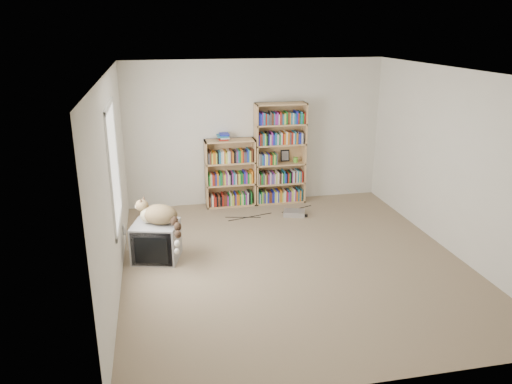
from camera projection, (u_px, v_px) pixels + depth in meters
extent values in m
cube|color=gray|center=(293.00, 261.00, 6.76)|extent=(4.50, 5.00, 0.01)
cube|color=silver|center=(256.00, 133.00, 8.68)|extent=(4.50, 0.02, 2.50)
cube|color=silver|center=(380.00, 257.00, 4.04)|extent=(4.50, 0.02, 2.50)
cube|color=silver|center=(113.00, 183.00, 5.93)|extent=(0.02, 5.00, 2.50)
cube|color=silver|center=(454.00, 163.00, 6.79)|extent=(0.02, 5.00, 2.50)
cube|color=white|center=(298.00, 72.00, 5.96)|extent=(4.50, 5.00, 0.02)
cube|color=white|center=(114.00, 166.00, 6.07)|extent=(0.02, 1.22, 1.52)
cube|color=#969698|center=(156.00, 241.00, 6.74)|extent=(0.71, 0.67, 0.51)
cube|color=black|center=(152.00, 249.00, 6.50)|extent=(0.53, 0.17, 0.47)
cube|color=black|center=(151.00, 251.00, 6.48)|extent=(0.43, 0.12, 0.36)
cube|color=black|center=(158.00, 238.00, 6.85)|extent=(0.42, 0.37, 0.31)
ellipsoid|color=#392917|center=(160.00, 214.00, 6.62)|extent=(0.57, 0.47, 0.27)
ellipsoid|color=#392917|center=(169.00, 216.00, 6.60)|extent=(0.29, 0.31, 0.20)
ellipsoid|color=#C9B791|center=(148.00, 215.00, 6.63)|extent=(0.24, 0.24, 0.22)
ellipsoid|color=#392917|center=(142.00, 205.00, 6.61)|extent=(0.22, 0.21, 0.16)
sphere|color=beige|center=(137.00, 207.00, 6.63)|extent=(0.09, 0.09, 0.07)
cone|color=black|center=(141.00, 201.00, 6.55)|extent=(0.09, 0.09, 0.08)
cone|color=black|center=(144.00, 199.00, 6.64)|extent=(0.09, 0.09, 0.08)
cube|color=tan|center=(256.00, 155.00, 8.64)|extent=(0.03, 0.30, 1.77)
cube|color=tan|center=(304.00, 153.00, 8.81)|extent=(0.02, 0.30, 1.77)
cube|color=tan|center=(278.00, 152.00, 8.85)|extent=(0.89, 0.03, 1.77)
cube|color=tan|center=(281.00, 104.00, 8.45)|extent=(0.89, 0.30, 0.02)
cube|color=tan|center=(279.00, 201.00, 9.01)|extent=(0.89, 0.30, 0.03)
cube|color=tan|center=(280.00, 182.00, 8.89)|extent=(0.89, 0.30, 0.03)
cube|color=tan|center=(280.00, 164.00, 8.78)|extent=(0.89, 0.30, 0.02)
cube|color=tan|center=(280.00, 144.00, 8.67)|extent=(0.89, 0.30, 0.02)
cube|color=tan|center=(281.00, 124.00, 8.56)|extent=(0.89, 0.30, 0.02)
cube|color=#A81F16|center=(279.00, 195.00, 8.97)|extent=(0.81, 0.24, 0.19)
cube|color=#1D27BC|center=(280.00, 177.00, 8.86)|extent=(0.81, 0.24, 0.19)
cube|color=#147529|center=(280.00, 158.00, 8.75)|extent=(0.81, 0.24, 0.19)
cube|color=#F7E9CB|center=(280.00, 138.00, 8.64)|extent=(0.81, 0.24, 0.19)
cube|color=black|center=(281.00, 118.00, 8.52)|extent=(0.81, 0.24, 0.19)
cube|color=tan|center=(206.00, 174.00, 8.57)|extent=(0.02, 0.30, 1.18)
cube|color=tan|center=(254.00, 172.00, 8.73)|extent=(0.02, 0.30, 1.18)
cube|color=tan|center=(229.00, 171.00, 8.78)|extent=(0.86, 0.03, 1.18)
cube|color=tan|center=(230.00, 140.00, 8.47)|extent=(0.86, 0.30, 0.02)
cube|color=tan|center=(231.00, 204.00, 8.84)|extent=(0.86, 0.30, 0.03)
cube|color=tan|center=(230.00, 184.00, 8.71)|extent=(0.86, 0.30, 0.03)
cube|color=tan|center=(230.00, 162.00, 8.59)|extent=(0.86, 0.30, 0.02)
cube|color=#A81F16|center=(231.00, 199.00, 8.80)|extent=(0.78, 0.24, 0.19)
cube|color=#1D27BC|center=(230.00, 178.00, 8.68)|extent=(0.78, 0.24, 0.19)
cube|color=#147529|center=(230.00, 156.00, 8.56)|extent=(0.78, 0.24, 0.19)
cube|color=#A81F16|center=(223.00, 137.00, 8.46)|extent=(0.19, 0.25, 0.11)
cylinder|color=#5BA830|center=(295.00, 160.00, 8.82)|extent=(0.08, 0.08, 0.09)
cube|color=black|center=(285.00, 156.00, 8.86)|extent=(0.15, 0.05, 0.20)
cube|color=silver|center=(294.00, 213.00, 8.35)|extent=(0.41, 0.35, 0.08)
cube|color=silver|center=(124.00, 230.00, 6.96)|extent=(0.01, 0.08, 0.13)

